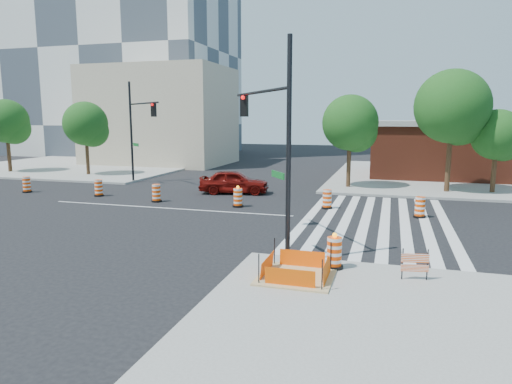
# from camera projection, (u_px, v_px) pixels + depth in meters

# --- Properties ---
(ground) EXTENTS (120.00, 120.00, 0.00)m
(ground) POSITION_uv_depth(u_px,v_px,m) (167.00, 208.00, 24.68)
(ground) COLOR black
(ground) RESTS_ON ground
(sidewalk_ne) EXTENTS (22.00, 22.00, 0.15)m
(sidewalk_ne) POSITION_uv_depth(u_px,v_px,m) (474.00, 178.00, 36.61)
(sidewalk_ne) COLOR gray
(sidewalk_ne) RESTS_ON ground
(sidewalk_nw) EXTENTS (22.00, 22.00, 0.15)m
(sidewalk_nw) POSITION_uv_depth(u_px,v_px,m) (91.00, 165.00, 46.77)
(sidewalk_nw) COLOR gray
(sidewalk_nw) RESTS_ON ground
(crosswalk_east) EXTENTS (6.75, 13.50, 0.01)m
(crosswalk_east) POSITION_uv_depth(u_px,v_px,m) (375.00, 221.00, 21.59)
(crosswalk_east) COLOR silver
(crosswalk_east) RESTS_ON ground
(lane_centerline) EXTENTS (14.00, 0.12, 0.01)m
(lane_centerline) POSITION_uv_depth(u_px,v_px,m) (167.00, 208.00, 24.68)
(lane_centerline) COLOR silver
(lane_centerline) RESTS_ON ground
(excavation_pit) EXTENTS (2.20, 2.20, 0.90)m
(excavation_pit) POSITION_uv_depth(u_px,v_px,m) (296.00, 275.00, 13.59)
(excavation_pit) COLOR tan
(excavation_pit) RESTS_ON ground
(brick_storefront) EXTENTS (16.50, 8.50, 4.60)m
(brick_storefront) POSITION_uv_depth(u_px,v_px,m) (476.00, 150.00, 36.25)
(brick_storefront) COLOR maroon
(brick_storefront) RESTS_ON ground
(beige_midrise) EXTENTS (14.00, 10.00, 10.00)m
(beige_midrise) POSITION_uv_depth(u_px,v_px,m) (161.00, 116.00, 48.07)
(beige_midrise) COLOR #B7A78C
(beige_midrise) RESTS_ON ground
(red_coupe) EXTENTS (4.72, 2.63, 1.52)m
(red_coupe) POSITION_uv_depth(u_px,v_px,m) (234.00, 182.00, 29.40)
(red_coupe) COLOR #620B08
(red_coupe) RESTS_ON ground
(signal_pole_se) EXTENTS (3.35, 4.53, 7.29)m
(signal_pole_se) POSITION_uv_depth(u_px,v_px,m) (272.00, 128.00, 16.15)
(signal_pole_se) COLOR black
(signal_pole_se) RESTS_ON ground
(signal_pole_nw) EXTENTS (4.34, 3.62, 7.31)m
(signal_pole_nw) POSITION_uv_depth(u_px,v_px,m) (138.00, 123.00, 32.57)
(signal_pole_nw) COLOR black
(signal_pole_nw) RESTS_ON ground
(pit_drum) EXTENTS (0.58, 0.58, 1.15)m
(pit_drum) POSITION_uv_depth(u_px,v_px,m) (334.00, 254.00, 14.33)
(pit_drum) COLOR black
(pit_drum) RESTS_ON ground
(barricade) EXTENTS (0.79, 0.18, 0.93)m
(barricade) POSITION_uv_depth(u_px,v_px,m) (415.00, 263.00, 13.30)
(barricade) COLOR #FF4705
(barricade) RESTS_ON ground
(tree_north_a) EXTENTS (3.79, 3.79, 6.44)m
(tree_north_a) POSITION_uv_depth(u_px,v_px,m) (7.00, 124.00, 39.74)
(tree_north_a) COLOR #382314
(tree_north_a) RESTS_ON ground
(tree_north_b) EXTENTS (3.63, 3.63, 6.17)m
(tree_north_b) POSITION_uv_depth(u_px,v_px,m) (86.00, 126.00, 37.69)
(tree_north_b) COLOR #382314
(tree_north_b) RESTS_ON ground
(tree_north_c) EXTENTS (3.76, 3.76, 6.39)m
(tree_north_c) POSITION_uv_depth(u_px,v_px,m) (351.00, 126.00, 30.77)
(tree_north_c) COLOR #382314
(tree_north_c) RESTS_ON ground
(tree_north_d) EXTENTS (4.62, 4.62, 7.86)m
(tree_north_d) POSITION_uv_depth(u_px,v_px,m) (453.00, 111.00, 28.63)
(tree_north_d) COLOR #382314
(tree_north_d) RESTS_ON ground
(tree_north_e) EXTENTS (3.20, 3.17, 5.38)m
(tree_north_e) POSITION_uv_depth(u_px,v_px,m) (497.00, 138.00, 28.58)
(tree_north_e) COLOR #382314
(tree_north_e) RESTS_ON ground
(median_drum_0) EXTENTS (0.60, 0.60, 1.02)m
(median_drum_0) POSITION_uv_depth(u_px,v_px,m) (27.00, 185.00, 29.83)
(median_drum_0) COLOR black
(median_drum_0) RESTS_ON ground
(median_drum_1) EXTENTS (0.60, 0.60, 1.02)m
(median_drum_1) POSITION_uv_depth(u_px,v_px,m) (99.00, 189.00, 28.42)
(median_drum_1) COLOR black
(median_drum_1) RESTS_ON ground
(median_drum_2) EXTENTS (0.60, 0.60, 1.02)m
(median_drum_2) POSITION_uv_depth(u_px,v_px,m) (156.00, 194.00, 26.48)
(median_drum_2) COLOR black
(median_drum_2) RESTS_ON ground
(median_drum_3) EXTENTS (0.60, 0.60, 1.18)m
(median_drum_3) POSITION_uv_depth(u_px,v_px,m) (238.00, 198.00, 24.99)
(median_drum_3) COLOR black
(median_drum_3) RESTS_ON ground
(median_drum_4) EXTENTS (0.60, 0.60, 1.02)m
(median_drum_4) POSITION_uv_depth(u_px,v_px,m) (327.00, 200.00, 24.52)
(median_drum_4) COLOR black
(median_drum_4) RESTS_ON ground
(median_drum_5) EXTENTS (0.60, 0.60, 1.02)m
(median_drum_5) POSITION_uv_depth(u_px,v_px,m) (420.00, 208.00, 22.31)
(median_drum_5) COLOR black
(median_drum_5) RESTS_ON ground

